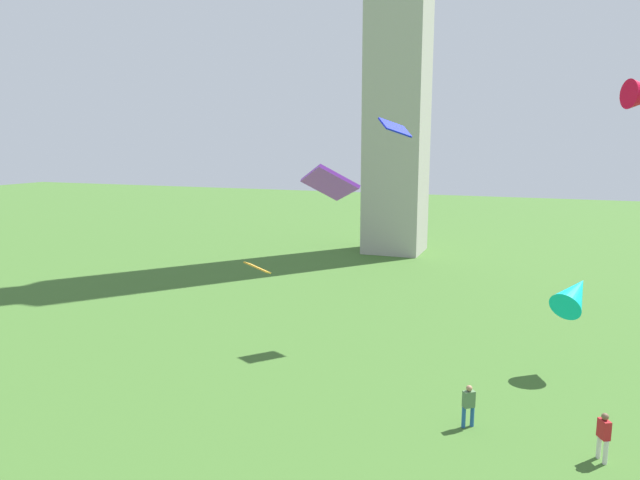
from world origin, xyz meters
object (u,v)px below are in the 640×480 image
(kite_flying_3, at_px, (395,128))
(kite_flying_0, at_px, (574,293))
(person_2, at_px, (604,434))
(kite_flying_2, at_px, (257,268))
(kite_flying_4, at_px, (329,183))
(person_1, at_px, (469,403))

(kite_flying_3, bearing_deg, kite_flying_0, 117.92)
(person_2, distance_m, kite_flying_0, 9.02)
(kite_flying_0, bearing_deg, kite_flying_3, 11.79)
(kite_flying_0, relative_size, kite_flying_2, 3.65)
(person_2, bearing_deg, kite_flying_0, 157.14)
(person_2, distance_m, kite_flying_4, 13.46)
(kite_flying_4, bearing_deg, kite_flying_3, 149.03)
(kite_flying_2, xyz_separation_m, kite_flying_3, (0.48, 15.54, 4.65))
(person_1, xyz_separation_m, kite_flying_0, (3.85, 7.78, 2.75))
(kite_flying_4, bearing_deg, kite_flying_0, 117.08)
(kite_flying_2, bearing_deg, person_1, -137.79)
(person_2, relative_size, kite_flying_0, 0.58)
(kite_flying_0, xyz_separation_m, kite_flying_3, (-9.40, 2.21, 7.86))
(person_1, height_order, kite_flying_0, kite_flying_0)
(person_2, bearing_deg, kite_flying_4, -74.38)
(person_1, bearing_deg, kite_flying_2, 4.56)
(person_2, xyz_separation_m, kite_flying_2, (-10.61, -4.76, 5.93))
(person_2, xyz_separation_m, kite_flying_4, (-7.41, -7.00, 8.79))
(kite_flying_0, height_order, kite_flying_4, kite_flying_4)
(kite_flying_4, bearing_deg, person_2, 93.67)
(kite_flying_0, distance_m, kite_flying_4, 17.99)
(person_1, bearing_deg, kite_flying_0, -154.34)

